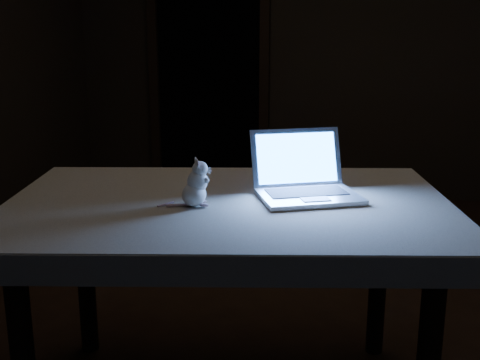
% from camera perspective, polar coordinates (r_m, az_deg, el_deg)
% --- Properties ---
extents(floor, '(5.00, 5.00, 0.00)m').
position_cam_1_polar(floor, '(2.87, 4.62, -14.20)').
color(floor, black).
rests_on(floor, ground).
extents(back_wall, '(4.50, 0.04, 2.60)m').
position_cam_1_polar(back_wall, '(5.01, 9.48, 13.30)').
color(back_wall, black).
rests_on(back_wall, ground).
extents(doorway, '(1.06, 0.36, 2.13)m').
position_cam_1_polar(doorway, '(5.22, -2.98, 10.92)').
color(doorway, black).
rests_on(doorway, back_wall).
extents(table, '(1.61, 1.22, 0.77)m').
position_cam_1_polar(table, '(2.23, -1.09, -11.77)').
color(table, black).
rests_on(table, floor).
extents(tablecloth, '(1.73, 1.34, 0.09)m').
position_cam_1_polar(tablecloth, '(2.07, 0.09, -3.42)').
color(tablecloth, beige).
rests_on(tablecloth, table).
extents(laptop, '(0.44, 0.42, 0.23)m').
position_cam_1_polar(laptop, '(2.09, 6.65, 1.23)').
color(laptop, silver).
rests_on(laptop, tablecloth).
extents(plush_mouse, '(0.12, 0.12, 0.16)m').
position_cam_1_polar(plush_mouse, '(2.01, -4.40, -0.24)').
color(plush_mouse, white).
rests_on(plush_mouse, tablecloth).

